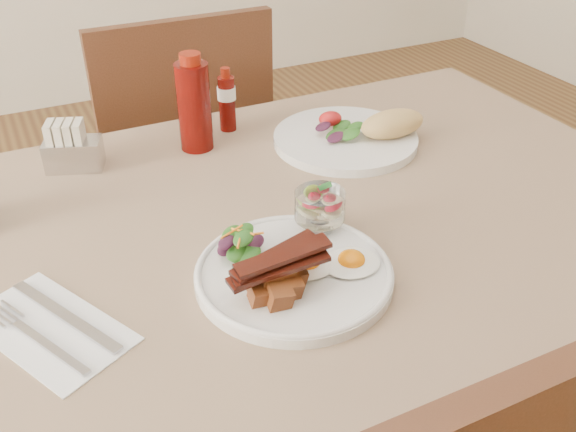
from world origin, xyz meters
The scene contains 12 objects.
table centered at (0.00, 0.00, 0.66)m, with size 1.33×0.88×0.75m.
chair_far centered at (0.00, 0.66, 0.52)m, with size 0.42×0.42×0.93m.
main_plate centered at (-0.07, -0.15, 0.76)m, with size 0.28×0.28×0.02m, color silver.
fried_eggs centered at (-0.03, -0.17, 0.77)m, with size 0.16×0.12×0.02m.
bacon_potato_pile centered at (-0.12, -0.19, 0.80)m, with size 0.14×0.08×0.06m.
side_salad centered at (-0.13, -0.09, 0.79)m, with size 0.07×0.07×0.04m.
fruit_cup centered at (0.01, -0.08, 0.81)m, with size 0.08×0.08×0.08m.
second_plate centered at (0.23, 0.18, 0.77)m, with size 0.29×0.28×0.07m.
ketchup_bottle centered at (-0.06, 0.30, 0.84)m, with size 0.08×0.08×0.19m.
hot_sauce_bottle centered at (0.02, 0.35, 0.82)m, with size 0.05×0.05×0.13m.
sugar_caddy centered at (-0.29, 0.32, 0.79)m, with size 0.11×0.09×0.09m.
napkin_cutlery centered at (-0.40, -0.11, 0.75)m, with size 0.21×0.25×0.01m.
Camera 1 is at (-0.39, -0.79, 1.32)m, focal length 40.00 mm.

